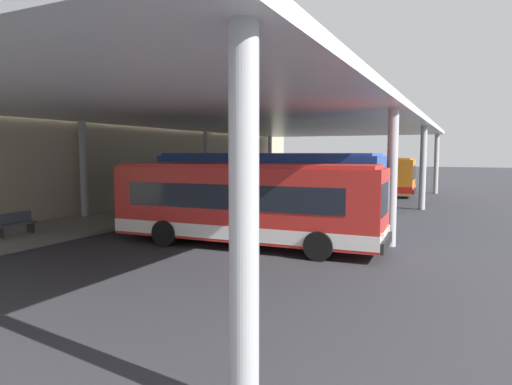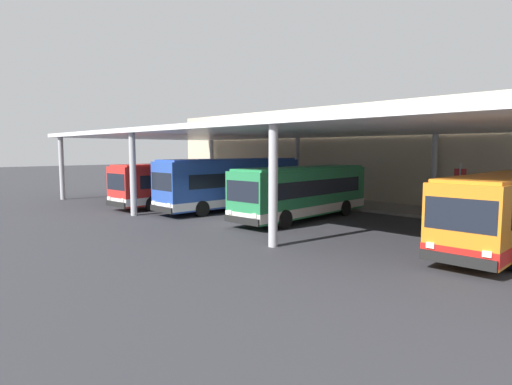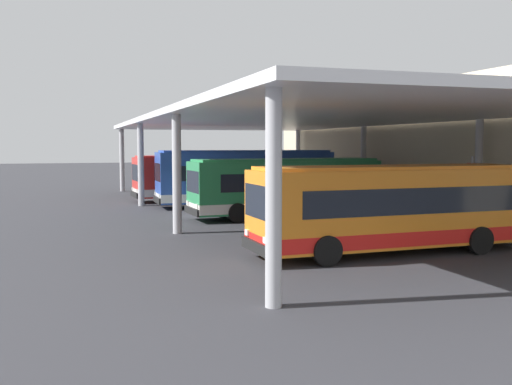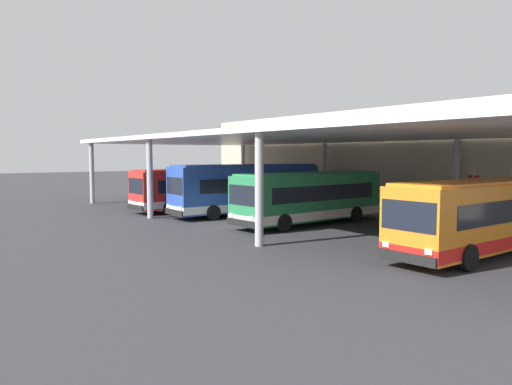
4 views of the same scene
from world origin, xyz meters
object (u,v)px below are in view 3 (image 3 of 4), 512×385
at_px(trash_bin, 294,183).
at_px(bus_far_bay, 393,208).
at_px(bus_second_bay, 246,177).
at_px(banner_sign, 472,186).
at_px(bus_middle_bay, 286,187).
at_px(bus_nearest_bay, 209,177).
at_px(bench_waiting, 312,185).

bearing_deg(trash_bin, bus_far_bay, -15.06).
relative_size(bus_second_bay, bus_far_bay, 1.07).
bearing_deg(banner_sign, bus_middle_bay, -134.28).
xyz_separation_m(bus_middle_bay, bus_far_bay, (11.04, -0.20, 0.00)).
bearing_deg(trash_bin, bus_middle_bay, -23.65).
bearing_deg(bus_nearest_bay, trash_bin, 122.36).
bearing_deg(banner_sign, bus_far_bay, -57.47).
bearing_deg(bench_waiting, bus_middle_bay, -28.99).
relative_size(bus_nearest_bay, bus_second_bay, 0.94).
relative_size(bus_second_bay, bus_middle_bay, 1.07).
relative_size(bus_nearest_bay, banner_sign, 3.32).
bearing_deg(bus_far_bay, banner_sign, 122.53).
height_order(bus_second_bay, banner_sign, bus_second_bay).
bearing_deg(bus_far_bay, bus_second_bay, -179.51).
relative_size(bus_far_bay, banner_sign, 3.31).
bearing_deg(bench_waiting, bus_second_bay, -46.40).
bearing_deg(bus_far_bay, bus_middle_bay, 178.97).
bearing_deg(bus_middle_bay, banner_sign, 45.72).
bearing_deg(banner_sign, trash_bin, 178.95).
xyz_separation_m(bus_far_bay, trash_bin, (-27.45, 7.39, -0.98)).
xyz_separation_m(bus_middle_bay, banner_sign, (6.60, 6.76, 0.32)).
xyz_separation_m(bus_second_bay, bus_middle_bay, (6.18, 0.35, -0.19)).
relative_size(bus_nearest_bay, bench_waiting, 5.91).
xyz_separation_m(bus_far_bay, banner_sign, (-4.44, 6.96, 0.32)).
bearing_deg(bench_waiting, bus_far_bay, -17.53).
relative_size(bench_waiting, trash_bin, 1.84).
height_order(bus_nearest_bay, bus_far_bay, same).
bearing_deg(bus_nearest_bay, bench_waiting, 107.73).
distance_m(bus_middle_bay, trash_bin, 17.94).
distance_m(bus_nearest_bay, bus_far_bay, 21.91).
relative_size(bus_second_bay, bench_waiting, 6.31).
height_order(bus_second_bay, bus_far_bay, bus_second_bay).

